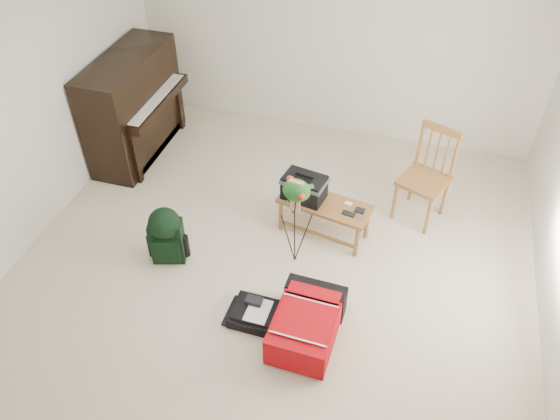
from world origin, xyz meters
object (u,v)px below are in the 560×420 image
(bench, at_px, (310,194))
(green_backpack, at_px, (166,233))
(black_duffel, at_px, (257,314))
(dining_chair, at_px, (425,177))
(red_suitcase, at_px, (308,319))
(flower_stand, at_px, (296,223))
(piano, at_px, (134,108))

(bench, height_order, green_backpack, bench)
(black_duffel, bearing_deg, green_backpack, 157.70)
(bench, height_order, dining_chair, dining_chair)
(dining_chair, height_order, red_suitcase, dining_chair)
(bench, height_order, black_duffel, bench)
(bench, xyz_separation_m, dining_chair, (1.08, 0.61, 0.00))
(bench, relative_size, black_duffel, 2.13)
(flower_stand, bearing_deg, green_backpack, -154.63)
(piano, distance_m, green_backpack, 2.02)
(dining_chair, xyz_separation_m, flower_stand, (-1.11, -1.06, 0.00))
(red_suitcase, xyz_separation_m, black_duffel, (-0.47, 0.01, -0.11))
(piano, relative_size, green_backpack, 2.37)
(piano, distance_m, black_duffel, 3.11)
(black_duffel, relative_size, green_backpack, 0.74)
(flower_stand, bearing_deg, black_duffel, -89.40)
(red_suitcase, height_order, flower_stand, flower_stand)
(red_suitcase, bearing_deg, flower_stand, 114.55)
(bench, xyz_separation_m, flower_stand, (-0.03, -0.45, 0.00))
(piano, distance_m, dining_chair, 3.48)
(black_duffel, bearing_deg, piano, 137.70)
(bench, bearing_deg, black_duffel, -86.82)
(dining_chair, height_order, flower_stand, flower_stand)
(dining_chair, xyz_separation_m, red_suitcase, (-0.77, -1.86, -0.34))
(red_suitcase, bearing_deg, green_backpack, 164.84)
(dining_chair, distance_m, green_backpack, 2.71)
(piano, height_order, flower_stand, piano)
(red_suitcase, relative_size, flower_stand, 0.75)
(red_suitcase, height_order, green_backpack, green_backpack)
(bench, bearing_deg, green_backpack, -137.36)
(bench, distance_m, dining_chair, 1.24)
(bench, distance_m, red_suitcase, 1.33)
(black_duffel, xyz_separation_m, flower_stand, (0.13, 0.80, 0.45))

